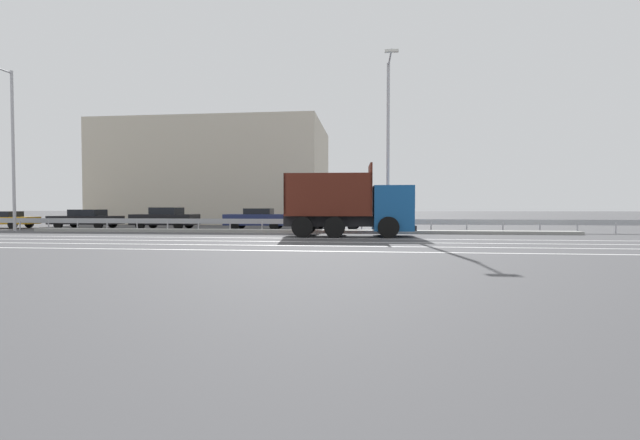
{
  "coord_description": "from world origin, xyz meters",
  "views": [
    {
      "loc": [
        4.46,
        -22.49,
        1.47
      ],
      "look_at": [
        1.86,
        0.92,
        0.79
      ],
      "focal_mm": 24.0,
      "sensor_mm": 36.0,
      "label": 1
    }
  ],
  "objects_px": {
    "dump_truck": "(364,210)",
    "parked_car_0": "(2,219)",
    "median_road_sign": "(304,213)",
    "parked_car_4": "(336,219)",
    "street_lamp_0": "(11,144)",
    "parked_car_2": "(165,218)",
    "street_lamp_1": "(388,138)",
    "parked_car_1": "(86,219)",
    "parked_car_3": "(257,219)"
  },
  "relations": [
    {
      "from": "median_road_sign",
      "to": "parked_car_4",
      "type": "relative_size",
      "value": 0.56
    },
    {
      "from": "parked_car_0",
      "to": "parked_car_1",
      "type": "xyz_separation_m",
      "value": [
        6.24,
        0.41,
        0.05
      ]
    },
    {
      "from": "median_road_sign",
      "to": "parked_car_0",
      "type": "bearing_deg",
      "value": 171.85
    },
    {
      "from": "street_lamp_0",
      "to": "parked_car_3",
      "type": "bearing_deg",
      "value": 13.81
    },
    {
      "from": "parked_car_2",
      "to": "parked_car_4",
      "type": "xyz_separation_m",
      "value": [
        11.72,
        0.47,
        -0.06
      ]
    },
    {
      "from": "dump_truck",
      "to": "street_lamp_0",
      "type": "bearing_deg",
      "value": -98.8
    },
    {
      "from": "parked_car_0",
      "to": "street_lamp_1",
      "type": "bearing_deg",
      "value": -100.34
    },
    {
      "from": "parked_car_0",
      "to": "parked_car_4",
      "type": "relative_size",
      "value": 1.19
    },
    {
      "from": "dump_truck",
      "to": "street_lamp_1",
      "type": "distance_m",
      "value": 5.03
    },
    {
      "from": "parked_car_0",
      "to": "parked_car_2",
      "type": "height_order",
      "value": "parked_car_2"
    },
    {
      "from": "median_road_sign",
      "to": "parked_car_2",
      "type": "bearing_deg",
      "value": 162.2
    },
    {
      "from": "dump_truck",
      "to": "parked_car_0",
      "type": "height_order",
      "value": "dump_truck"
    },
    {
      "from": "dump_truck",
      "to": "parked_car_2",
      "type": "relative_size",
      "value": 1.55
    },
    {
      "from": "street_lamp_1",
      "to": "parked_car_1",
      "type": "bearing_deg",
      "value": 170.02
    },
    {
      "from": "median_road_sign",
      "to": "parked_car_2",
      "type": "distance_m",
      "value": 10.65
    },
    {
      "from": "median_road_sign",
      "to": "street_lamp_0",
      "type": "height_order",
      "value": "street_lamp_0"
    },
    {
      "from": "parked_car_1",
      "to": "parked_car_4",
      "type": "xyz_separation_m",
      "value": [
        17.83,
        0.09,
        0.01
      ]
    },
    {
      "from": "parked_car_0",
      "to": "parked_car_1",
      "type": "relative_size",
      "value": 1.0
    },
    {
      "from": "parked_car_3",
      "to": "parked_car_4",
      "type": "bearing_deg",
      "value": -88.53
    },
    {
      "from": "parked_car_1",
      "to": "parked_car_3",
      "type": "xyz_separation_m",
      "value": [
        12.55,
        -0.27,
        0.05
      ]
    },
    {
      "from": "street_lamp_1",
      "to": "street_lamp_0",
      "type": "bearing_deg",
      "value": -179.55
    },
    {
      "from": "dump_truck",
      "to": "parked_car_0",
      "type": "bearing_deg",
      "value": -105.3
    },
    {
      "from": "median_road_sign",
      "to": "street_lamp_0",
      "type": "bearing_deg",
      "value": -179.18
    },
    {
      "from": "median_road_sign",
      "to": "parked_car_1",
      "type": "bearing_deg",
      "value": 167.39
    },
    {
      "from": "parked_car_4",
      "to": "street_lamp_0",
      "type": "bearing_deg",
      "value": 105.72
    },
    {
      "from": "parked_car_2",
      "to": "parked_car_0",
      "type": "bearing_deg",
      "value": 89.15
    },
    {
      "from": "median_road_sign",
      "to": "parked_car_0",
      "type": "distance_m",
      "value": 22.72
    },
    {
      "from": "median_road_sign",
      "to": "dump_truck",
      "type": "bearing_deg",
      "value": -37.32
    },
    {
      "from": "median_road_sign",
      "to": "parked_car_1",
      "type": "distance_m",
      "value": 16.65
    },
    {
      "from": "dump_truck",
      "to": "parked_car_4",
      "type": "relative_size",
      "value": 1.64
    },
    {
      "from": "dump_truck",
      "to": "parked_car_0",
      "type": "xyz_separation_m",
      "value": [
        -26.02,
        5.91,
        -0.69
      ]
    },
    {
      "from": "street_lamp_0",
      "to": "street_lamp_1",
      "type": "xyz_separation_m",
      "value": [
        23.31,
        0.18,
        -0.05
      ]
    },
    {
      "from": "median_road_sign",
      "to": "parked_car_1",
      "type": "relative_size",
      "value": 0.47
    },
    {
      "from": "street_lamp_1",
      "to": "parked_car_4",
      "type": "bearing_deg",
      "value": 130.71
    },
    {
      "from": "parked_car_1",
      "to": "parked_car_3",
      "type": "height_order",
      "value": "parked_car_3"
    },
    {
      "from": "parked_car_3",
      "to": "parked_car_4",
      "type": "relative_size",
      "value": 1.05
    },
    {
      "from": "parked_car_1",
      "to": "street_lamp_0",
      "type": "bearing_deg",
      "value": 150.51
    },
    {
      "from": "dump_truck",
      "to": "parked_car_0",
      "type": "distance_m",
      "value": 26.69
    },
    {
      "from": "street_lamp_1",
      "to": "dump_truck",
      "type": "bearing_deg",
      "value": -116.99
    },
    {
      "from": "parked_car_0",
      "to": "parked_car_2",
      "type": "relative_size",
      "value": 1.13
    },
    {
      "from": "parked_car_1",
      "to": "parked_car_4",
      "type": "distance_m",
      "value": 17.83
    },
    {
      "from": "street_lamp_0",
      "to": "dump_truck",
      "type": "bearing_deg",
      "value": -6.3
    },
    {
      "from": "street_lamp_0",
      "to": "parked_car_3",
      "type": "relative_size",
      "value": 2.33
    },
    {
      "from": "dump_truck",
      "to": "median_road_sign",
      "type": "height_order",
      "value": "dump_truck"
    },
    {
      "from": "parked_car_4",
      "to": "parked_car_0",
      "type": "bearing_deg",
      "value": 95.66
    },
    {
      "from": "street_lamp_1",
      "to": "parked_car_0",
      "type": "relative_size",
      "value": 2.0
    },
    {
      "from": "parked_car_0",
      "to": "parked_car_1",
      "type": "distance_m",
      "value": 6.26
    },
    {
      "from": "street_lamp_0",
      "to": "parked_car_3",
      "type": "height_order",
      "value": "street_lamp_0"
    },
    {
      "from": "street_lamp_1",
      "to": "parked_car_3",
      "type": "xyz_separation_m",
      "value": [
        -8.55,
        3.44,
        -4.68
      ]
    },
    {
      "from": "street_lamp_1",
      "to": "parked_car_4",
      "type": "distance_m",
      "value": 6.89
    }
  ]
}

